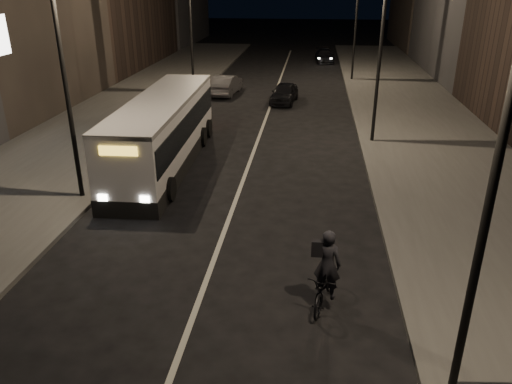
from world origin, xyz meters
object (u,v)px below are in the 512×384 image
(streetlight_right_mid, at_px, (376,29))
(city_bus, at_px, (163,129))
(car_far, at_px, (325,56))
(car_near, at_px, (284,93))
(car_mid, at_px, (226,85))
(streetlight_right_far, at_px, (353,8))
(streetlight_left_near, at_px, (68,49))
(streetlight_right_near, at_px, (487,127))
(streetlight_left_far, at_px, (194,12))
(cyclist_on_bicycle, at_px, (326,281))

(streetlight_right_mid, bearing_deg, city_bus, -155.80)
(streetlight_right_mid, bearing_deg, car_far, 93.94)
(car_near, bearing_deg, car_mid, 160.68)
(streetlight_right_far, relative_size, streetlight_left_near, 1.00)
(streetlight_right_near, relative_size, streetlight_left_far, 1.00)
(streetlight_left_near, bearing_deg, car_mid, 83.73)
(cyclist_on_bicycle, distance_m, car_far, 38.63)
(streetlight_right_mid, distance_m, car_near, 10.42)
(car_near, height_order, car_far, car_near)
(streetlight_left_far, bearing_deg, cyclist_on_bicycle, -70.16)
(streetlight_right_far, height_order, car_far, streetlight_right_far)
(streetlight_left_far, relative_size, city_bus, 0.75)
(car_mid, bearing_deg, city_bus, 93.84)
(car_far, bearing_deg, city_bus, -108.48)
(city_bus, bearing_deg, cyclist_on_bicycle, -56.11)
(car_near, xyz_separation_m, car_far, (2.80, 17.05, -0.05))
(city_bus, distance_m, car_near, 12.93)
(streetlight_right_mid, distance_m, car_far, 25.66)
(streetlight_left_far, relative_size, car_near, 2.21)
(car_far, bearing_deg, streetlight_right_mid, -90.68)
(car_far, bearing_deg, streetlight_left_far, -125.14)
(streetlight_right_near, xyz_separation_m, streetlight_right_mid, (0.00, 16.00, 0.00))
(city_bus, distance_m, cyclist_on_bicycle, 11.65)
(streetlight_right_near, relative_size, car_mid, 1.98)
(streetlight_right_mid, distance_m, streetlight_left_far, 14.62)
(city_bus, bearing_deg, streetlight_left_near, -115.05)
(streetlight_right_near, bearing_deg, streetlight_left_near, 143.12)
(city_bus, distance_m, car_mid, 14.14)
(streetlight_right_far, xyz_separation_m, streetlight_left_near, (-10.66, -24.00, 0.00))
(city_bus, xyz_separation_m, car_far, (7.20, 29.17, -1.00))
(streetlight_right_mid, bearing_deg, streetlight_left_far, 136.84)
(streetlight_left_far, relative_size, cyclist_on_bicycle, 3.73)
(city_bus, height_order, car_far, city_bus)
(streetlight_right_far, bearing_deg, car_mid, -145.74)
(streetlight_right_far, relative_size, car_near, 2.21)
(streetlight_left_near, height_order, car_mid, streetlight_left_near)
(streetlight_right_near, relative_size, car_near, 2.21)
(streetlight_right_near, xyz_separation_m, streetlight_left_near, (-10.66, 8.00, 0.00))
(streetlight_right_mid, distance_m, city_bus, 10.50)
(streetlight_right_far, relative_size, cyclist_on_bicycle, 3.73)
(streetlight_right_near, height_order, cyclist_on_bicycle, streetlight_right_near)
(cyclist_on_bicycle, bearing_deg, streetlight_right_near, -34.68)
(streetlight_left_far, height_order, cyclist_on_bicycle, streetlight_left_far)
(city_bus, distance_m, car_far, 30.06)
(streetlight_left_near, bearing_deg, car_near, 69.15)
(streetlight_right_near, bearing_deg, car_near, 100.65)
(streetlight_right_near, xyz_separation_m, car_mid, (-8.68, 26.09, -4.68))
(streetlight_right_mid, xyz_separation_m, car_far, (-1.73, 25.15, -4.78))
(city_bus, relative_size, car_far, 2.73)
(streetlight_right_mid, relative_size, car_near, 2.21)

